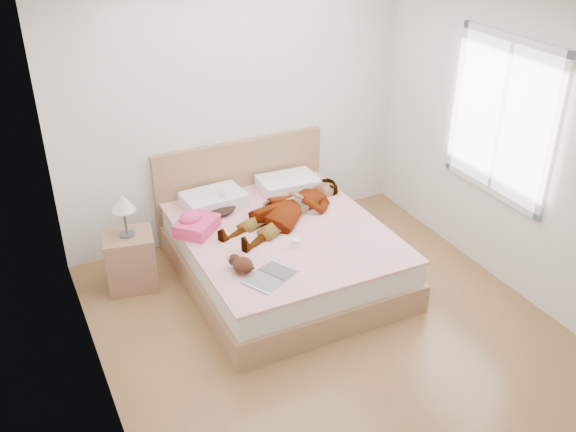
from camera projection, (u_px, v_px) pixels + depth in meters
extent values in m
plane|color=#523519|center=(333.00, 334.00, 5.30)|extent=(4.00, 4.00, 0.00)
imported|color=white|center=(288.00, 206.00, 5.99)|extent=(1.61, 1.15, 0.21)
ellipsoid|color=black|center=(214.00, 204.00, 6.15)|extent=(0.47, 0.55, 0.08)
cube|color=silver|center=(222.00, 191.00, 6.07)|extent=(0.08, 0.11, 0.05)
plane|color=white|center=(347.00, 11.00, 4.05)|extent=(4.00, 4.00, 0.00)
plane|color=silver|center=(236.00, 111.00, 6.25)|extent=(3.60, 0.00, 3.60)
plane|color=silver|center=(547.00, 362.00, 3.10)|extent=(3.60, 0.00, 3.60)
plane|color=white|center=(88.00, 252.00, 3.98)|extent=(0.00, 4.00, 4.00)
plane|color=silver|center=(525.00, 152.00, 5.37)|extent=(0.00, 4.00, 4.00)
cube|color=white|center=(502.00, 118.00, 5.50)|extent=(0.02, 1.10, 1.30)
cube|color=silver|center=(553.00, 141.00, 5.04)|extent=(0.04, 0.06, 1.42)
cube|color=silver|center=(458.00, 99.00, 5.96)|extent=(0.04, 0.06, 1.42)
cube|color=silver|center=(490.00, 189.00, 5.83)|extent=(0.04, 1.22, 0.06)
cube|color=silver|center=(515.00, 38.00, 5.17)|extent=(0.04, 1.22, 0.06)
cube|color=silver|center=(501.00, 118.00, 5.50)|extent=(0.03, 0.04, 1.30)
cube|color=olive|center=(283.00, 265.00, 5.99)|extent=(1.78, 2.08, 0.26)
cube|color=silver|center=(283.00, 243.00, 5.87)|extent=(1.70, 2.00, 0.22)
cube|color=white|center=(283.00, 231.00, 5.81)|extent=(1.74, 2.04, 0.03)
cube|color=brown|center=(241.00, 186.00, 6.60)|extent=(1.80, 0.07, 1.00)
cube|color=white|center=(214.00, 199.00, 6.18)|extent=(0.61, 0.44, 0.13)
cube|color=white|center=(288.00, 184.00, 6.49)|extent=(0.60, 0.43, 0.13)
cube|color=#EA3F68|center=(197.00, 226.00, 5.74)|extent=(0.48, 0.47, 0.12)
ellipsoid|color=#FA4396|center=(191.00, 217.00, 5.71)|extent=(0.27, 0.24, 0.11)
cube|color=white|center=(271.00, 277.00, 5.13)|extent=(0.48, 0.43, 0.01)
cube|color=silver|center=(262.00, 282.00, 5.05)|extent=(0.30, 0.33, 0.02)
cube|color=#272727|center=(279.00, 270.00, 5.20)|extent=(0.30, 0.33, 0.02)
cylinder|color=white|center=(295.00, 243.00, 5.51)|extent=(0.08, 0.08, 0.09)
torus|color=white|center=(300.00, 242.00, 5.52)|extent=(0.06, 0.02, 0.06)
cylinder|color=black|center=(295.00, 240.00, 5.50)|extent=(0.07, 0.07, 0.00)
ellipsoid|color=black|center=(243.00, 265.00, 5.16)|extent=(0.21, 0.22, 0.13)
ellipsoid|color=beige|center=(244.00, 265.00, 5.15)|extent=(0.11, 0.12, 0.07)
sphere|color=black|center=(234.00, 260.00, 5.22)|extent=(0.10, 0.10, 0.10)
sphere|color=pink|center=(228.00, 258.00, 5.20)|extent=(0.04, 0.04, 0.04)
sphere|color=pink|center=(235.00, 254.00, 5.25)|extent=(0.04, 0.04, 0.04)
ellipsoid|color=black|center=(242.00, 273.00, 5.12)|extent=(0.06, 0.07, 0.03)
ellipsoid|color=black|center=(252.00, 267.00, 5.19)|extent=(0.06, 0.07, 0.03)
cube|color=brown|center=(131.00, 260.00, 5.80)|extent=(0.50, 0.46, 0.53)
cylinder|color=#494949|center=(127.00, 234.00, 5.67)|extent=(0.16, 0.16, 0.02)
cylinder|color=#4E4E4E|center=(125.00, 221.00, 5.61)|extent=(0.03, 0.03, 0.27)
cone|color=silver|center=(123.00, 202.00, 5.52)|extent=(0.25, 0.25, 0.15)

